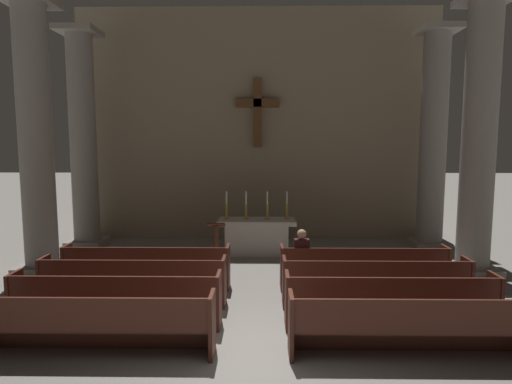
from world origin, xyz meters
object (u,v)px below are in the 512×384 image
(candlestick_outer_right, at_px, (287,210))
(lone_worshipper, at_px, (301,257))
(pew_left_row_2, at_px, (116,300))
(altar, at_px, (257,236))
(pew_right_row_3, at_px, (375,282))
(pew_left_row_1, at_px, (94,324))
(pew_left_row_4, at_px, (147,267))
(column_left_third, at_px, (83,143))
(candlestick_outer_left, at_px, (227,210))
(pew_right_row_1, at_px, (411,326))
(candlestick_inner_left, at_px, (246,210))
(pew_right_row_2, at_px, (391,301))
(pew_left_row_3, at_px, (134,281))
(column_right_second, at_px, (479,143))
(column_left_second, at_px, (36,143))
(column_right_third, at_px, (433,143))
(pew_right_row_4, at_px, (363,268))
(candlestick_inner_right, at_px, (267,210))
(lectern, at_px, (217,245))

(candlestick_outer_right, relative_size, lone_worshipper, 0.60)
(pew_left_row_2, bearing_deg, altar, 64.68)
(pew_right_row_3, bearing_deg, pew_left_row_1, -156.87)
(pew_left_row_4, xyz_separation_m, column_left_third, (-2.88, 3.88, 2.68))
(candlestick_outer_left, xyz_separation_m, candlestick_outer_right, (1.70, 0.00, 0.00))
(pew_right_row_1, distance_m, candlestick_inner_left, 6.55)
(pew_right_row_2, xyz_separation_m, altar, (-2.34, 4.94, 0.06))
(pew_left_row_3, relative_size, column_right_second, 0.55)
(pew_left_row_1, relative_size, column_right_second, 0.55)
(pew_right_row_3, height_order, column_left_second, column_left_second)
(column_left_second, height_order, column_right_third, same)
(altar, distance_m, candlestick_outer_right, 1.12)
(pew_left_row_1, relative_size, candlestick_outer_right, 4.54)
(pew_left_row_4, height_order, candlestick_outer_right, candlestick_outer_right)
(column_right_second, bearing_deg, column_left_third, 165.32)
(pew_right_row_4, height_order, altar, altar)
(pew_left_row_1, height_order, pew_right_row_4, same)
(pew_left_row_2, xyz_separation_m, column_right_third, (7.56, 5.88, 2.68))
(pew_right_row_4, relative_size, column_right_second, 0.55)
(candlestick_outer_left, relative_size, candlestick_outer_right, 1.00)
(pew_right_row_1, bearing_deg, candlestick_outer_left, 118.22)
(column_left_third, relative_size, candlestick_inner_left, 8.25)
(column_right_second, height_order, column_right_third, same)
(altar, distance_m, lone_worshipper, 3.08)
(column_left_third, bearing_deg, lone_worshipper, -31.69)
(pew_left_row_2, height_order, candlestick_inner_right, candlestick_inner_right)
(lone_worshipper, bearing_deg, column_left_second, 169.92)
(pew_right_row_1, bearing_deg, pew_right_row_4, 90.00)
(pew_right_row_3, bearing_deg, column_left_third, 147.17)
(pew_right_row_4, bearing_deg, pew_right_row_3, -90.00)
(pew_left_row_4, bearing_deg, candlestick_inner_right, 48.15)
(pew_left_row_2, xyz_separation_m, candlestick_inner_right, (2.64, 4.94, 0.79))
(pew_right_row_2, distance_m, lectern, 5.02)
(column_right_second, height_order, lectern, column_right_second)
(pew_left_row_2, distance_m, column_right_third, 9.94)
(pew_right_row_4, bearing_deg, column_right_third, 53.39)
(pew_right_row_4, relative_size, candlestick_inner_right, 4.54)
(pew_left_row_3, xyz_separation_m, altar, (2.34, 3.94, 0.06))
(pew_right_row_3, height_order, lone_worshipper, lone_worshipper)
(lectern, bearing_deg, pew_left_row_3, -115.78)
(pew_right_row_4, relative_size, column_right_third, 0.55)
(column_right_second, xyz_separation_m, lone_worshipper, (-4.22, -1.11, -2.46))
(pew_left_row_4, relative_size, column_right_second, 0.55)
(column_left_second, distance_m, column_left_third, 2.73)
(column_right_second, xyz_separation_m, candlestick_outer_left, (-6.07, 1.80, -1.89))
(candlestick_outer_left, distance_m, lectern, 1.41)
(pew_left_row_4, bearing_deg, candlestick_inner_left, 55.32)
(column_left_second, height_order, candlestick_outer_left, column_left_second)
(pew_left_row_1, height_order, pew_left_row_4, same)
(pew_right_row_2, bearing_deg, altar, 115.32)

